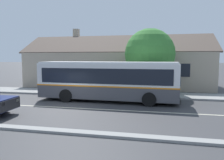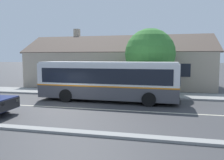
{
  "view_description": "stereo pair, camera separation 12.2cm",
  "coord_description": "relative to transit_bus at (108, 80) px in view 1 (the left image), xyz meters",
  "views": [
    {
      "loc": [
        6.4,
        -13.74,
        3.39
      ],
      "look_at": [
        2.69,
        3.78,
        1.58
      ],
      "focal_mm": 35.0,
      "sensor_mm": 36.0,
      "label": 1
    },
    {
      "loc": [
        6.52,
        -13.71,
        3.39
      ],
      "look_at": [
        2.69,
        3.78,
        1.58
      ],
      "focal_mm": 35.0,
      "sensor_mm": 36.0,
      "label": 2
    }
  ],
  "objects": [
    {
      "name": "ground_plane",
      "position": [
        -2.52,
        -2.9,
        -1.67
      ],
      "size": [
        300.0,
        300.0,
        0.0
      ],
      "primitive_type": "plane",
      "color": "#38383A"
    },
    {
      "name": "lane_divider_stripe",
      "position": [
        -2.52,
        -2.9,
        -1.66
      ],
      "size": [
        60.0,
        0.16,
        0.01
      ],
      "primitive_type": "cube",
      "color": "beige",
      "rests_on": "ground"
    },
    {
      "name": "bench_down_street",
      "position": [
        -1.67,
        2.6,
        -1.1
      ],
      "size": [
        1.58,
        0.51,
        0.94
      ],
      "color": "brown",
      "rests_on": "sidewalk_far"
    },
    {
      "name": "curb_near",
      "position": [
        -2.52,
        -7.65,
        -1.61
      ],
      "size": [
        60.0,
        0.5,
        0.12
      ],
      "primitive_type": "cube",
      "color": "gray",
      "rests_on": "ground"
    },
    {
      "name": "bench_by_building",
      "position": [
        -5.59,
        2.55,
        -1.09
      ],
      "size": [
        1.85,
        0.51,
        0.94
      ],
      "color": "brown",
      "rests_on": "sidewalk_far"
    },
    {
      "name": "street_tree_primary",
      "position": [
        3.08,
        4.26,
        2.12
      ],
      "size": [
        4.7,
        4.7,
        6.14
      ],
      "color": "#4C3828",
      "rests_on": "ground"
    },
    {
      "name": "community_building",
      "position": [
        -0.99,
        10.14,
        0.46
      ],
      "size": [
        21.73,
        8.6,
        7.19
      ],
      "color": "tan",
      "rests_on": "ground"
    },
    {
      "name": "sidewalk_far",
      "position": [
        -2.52,
        3.1,
        -1.59
      ],
      "size": [
        60.0,
        3.0,
        0.15
      ],
      "primitive_type": "cube",
      "color": "gray",
      "rests_on": "ground"
    },
    {
      "name": "transit_bus",
      "position": [
        0.0,
        0.0,
        0.0
      ],
      "size": [
        11.02,
        3.04,
        3.09
      ],
      "color": "#47474C",
      "rests_on": "ground"
    }
  ]
}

